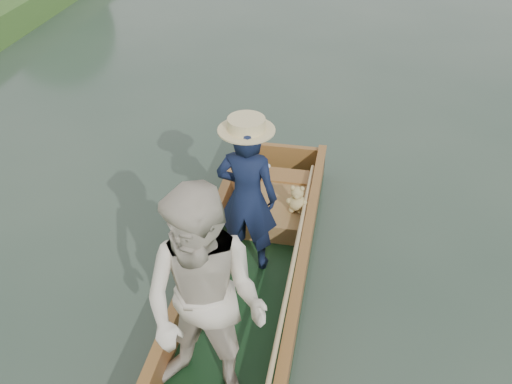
# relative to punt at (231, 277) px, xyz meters

# --- Properties ---
(ground) EXTENTS (120.00, 120.00, 0.00)m
(ground) POSITION_rel_punt_xyz_m (0.03, 0.38, -0.75)
(ground) COLOR #283D30
(ground) RESTS_ON ground
(punt) EXTENTS (1.17, 5.00, 2.09)m
(punt) POSITION_rel_punt_xyz_m (0.00, 0.00, 0.00)
(punt) COLOR black
(punt) RESTS_ON ground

